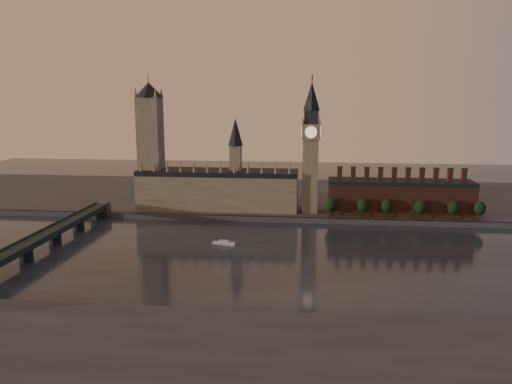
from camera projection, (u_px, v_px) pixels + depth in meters
ground at (292, 261)px, 292.82m from camera, size 900.00×900.00×0.00m
north_bank at (299, 197)px, 466.33m from camera, size 900.00×182.00×4.00m
palace_of_westminster at (218, 187)px, 407.59m from camera, size 130.00×30.30×74.00m
victoria_tower at (151, 141)px, 406.31m from camera, size 24.00×24.00×108.00m
big_ben at (311, 146)px, 388.51m from camera, size 15.00×15.00×107.00m
chimney_block at (400, 197)px, 388.68m from camera, size 110.00×25.00×37.00m
embankment_tree_0 at (331, 205)px, 379.54m from camera, size 8.60×8.60×14.88m
embankment_tree_1 at (363, 206)px, 377.76m from camera, size 8.60×8.60×14.88m
embankment_tree_2 at (387, 206)px, 376.02m from camera, size 8.60×8.60×14.88m
embankment_tree_3 at (420, 207)px, 372.14m from camera, size 8.60×8.60×14.88m
embankment_tree_4 at (453, 208)px, 370.78m from camera, size 8.60×8.60×14.88m
embankment_tree_5 at (480, 208)px, 368.06m from camera, size 8.60×8.60×14.88m
westminster_bridge at (38, 242)px, 304.69m from camera, size 14.00×200.00×11.55m
river_boat at (224, 243)px, 323.69m from camera, size 15.14×5.38×2.97m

